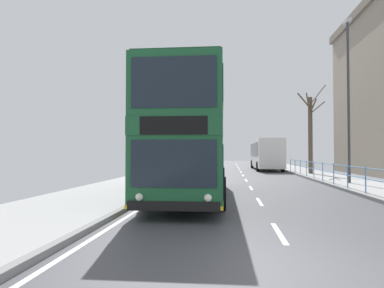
{
  "coord_description": "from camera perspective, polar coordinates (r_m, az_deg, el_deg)",
  "views": [
    {
      "loc": [
        -1.1,
        -5.04,
        1.79
      ],
      "look_at": [
        -2.36,
        6.16,
        2.09
      ],
      "focal_mm": 31.06,
      "sensor_mm": 36.0,
      "label": 1
    }
  ],
  "objects": [
    {
      "name": "ground",
      "position": [
        5.35,
        10.84,
        -20.65
      ],
      "size": [
        15.8,
        140.0,
        0.2
      ],
      "color": "#444449"
    },
    {
      "name": "double_decker_bus_main",
      "position": [
        13.76,
        0.09,
        0.89
      ],
      "size": [
        2.84,
        10.97,
        4.54
      ],
      "color": "#19512D",
      "rests_on": "ground"
    },
    {
      "name": "background_bus_far_lane",
      "position": [
        36.23,
        12.52,
        -1.6
      ],
      "size": [
        2.66,
        10.84,
        3.16
      ],
      "color": "white",
      "rests_on": "ground"
    },
    {
      "name": "pedestrian_railing_far_kerb",
      "position": [
        17.33,
        25.14,
        -4.43
      ],
      "size": [
        0.05,
        29.3,
        1.09
      ],
      "color": "#598CC6",
      "rests_on": "ground"
    },
    {
      "name": "street_lamp_far_side",
      "position": [
        20.6,
        25.26,
        8.49
      ],
      "size": [
        0.28,
        0.6,
        9.12
      ],
      "color": "#38383D",
      "rests_on": "ground"
    },
    {
      "name": "bare_tree_far_00",
      "position": [
        28.41,
        19.65,
        2.01
      ],
      "size": [
        2.4,
        1.87,
        7.06
      ],
      "color": "brown",
      "rests_on": "ground"
    }
  ]
}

